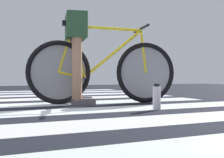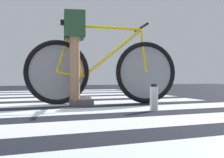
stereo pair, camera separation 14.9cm
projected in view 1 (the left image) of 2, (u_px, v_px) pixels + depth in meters
crosswalk_markings at (1, 106)px, 3.04m from camera, size 5.37×6.55×0.00m
bicycle_1_of_2 at (103, 70)px, 3.32m from camera, size 1.71×0.56×0.93m
cyclist_1_of_2 at (76, 46)px, 3.25m from camera, size 0.38×0.45×1.01m
water_bottle at (157, 98)px, 2.67m from camera, size 0.07×0.07×0.24m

